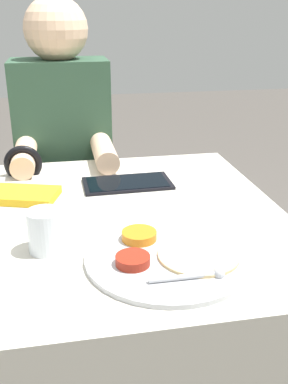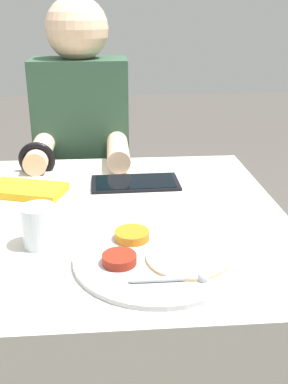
{
  "view_description": "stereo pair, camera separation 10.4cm",
  "coord_description": "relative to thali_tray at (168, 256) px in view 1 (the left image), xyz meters",
  "views": [
    {
      "loc": [
        -0.02,
        -0.97,
        1.22
      ],
      "look_at": [
        0.16,
        -0.02,
        0.82
      ],
      "focal_mm": 42.0,
      "sensor_mm": 36.0,
      "label": 1
    },
    {
      "loc": [
        0.09,
        -0.98,
        1.22
      ],
      "look_at": [
        0.16,
        -0.02,
        0.82
      ],
      "focal_mm": 42.0,
      "sensor_mm": 36.0,
      "label": 2
    }
  ],
  "objects": [
    {
      "name": "drinking_glass",
      "position": [
        -0.23,
        0.08,
        0.04
      ],
      "size": [
        0.07,
        0.07,
        0.09
      ],
      "color": "silver",
      "rests_on": "dining_table"
    },
    {
      "name": "red_notebook",
      "position": [
        -0.31,
        0.37,
        0.0
      ],
      "size": [
        0.22,
        0.17,
        0.02
      ],
      "color": "silver",
      "rests_on": "dining_table"
    },
    {
      "name": "dining_table",
      "position": [
        -0.17,
        0.23,
        -0.39
      ],
      "size": [
        1.0,
        0.86,
        0.76
      ],
      "color": "beige",
      "rests_on": "ground_plane"
    },
    {
      "name": "person_diner",
      "position": [
        -0.18,
        0.82,
        -0.16
      ],
      "size": [
        0.34,
        0.44,
        1.26
      ],
      "color": "black",
      "rests_on": "ground_plane"
    },
    {
      "name": "thali_tray",
      "position": [
        0.0,
        0.0,
        0.0
      ],
      "size": [
        0.32,
        0.32,
        0.03
      ],
      "color": "#B7BABF",
      "rests_on": "dining_table"
    },
    {
      "name": "tablet_device",
      "position": [
        -0.02,
        0.41,
        -0.0
      ],
      "size": [
        0.25,
        0.14,
        0.01
      ],
      "color": "black",
      "rests_on": "dining_table"
    }
  ]
}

